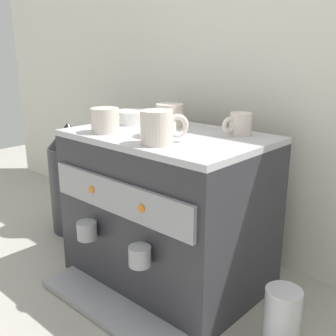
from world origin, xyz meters
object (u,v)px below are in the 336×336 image
Objects in this scene: ceramic_cup_1 at (106,120)px; ceramic_bowl_1 at (131,117)px; ceramic_bowl_0 at (158,130)px; milk_pitcher at (282,320)px; coffee_grinder at (72,178)px; ceramic_cup_0 at (170,115)px; ceramic_cup_3 at (240,124)px; espresso_machine at (167,210)px; ceramic_cup_2 at (158,127)px.

ceramic_cup_1 reaches higher than ceramic_bowl_1.
ceramic_bowl_0 reaches higher than milk_pitcher.
ceramic_bowl_0 reaches higher than coffee_grinder.
coffee_grinder is (-0.44, -0.08, -0.28)m from ceramic_cup_0.
ceramic_cup_3 is 0.51m from milk_pitcher.
coffee_grinder is (-0.37, 0.11, -0.28)m from ceramic_cup_1.
ceramic_cup_1 reaches higher than espresso_machine.
ceramic_cup_1 is 1.06× the size of ceramic_bowl_1.
ceramic_cup_0 is 0.15m from ceramic_bowl_0.
ceramic_cup_1 is at bearing -157.11° from ceramic_bowl_0.
ceramic_cup_2 reaches higher than ceramic_cup_3.
ceramic_cup_2 is at bearing -56.15° from espresso_machine.
ceramic_cup_3 is 0.95× the size of ceramic_bowl_0.
ceramic_bowl_1 is at bearing 171.64° from milk_pitcher.
ceramic_bowl_1 is 0.41m from coffee_grinder.
ceramic_cup_2 reaches higher than milk_pitcher.
espresso_machine is at bearing 123.85° from ceramic_cup_2.
ceramic_cup_1 is 0.21m from ceramic_cup_2.
ceramic_cup_3 is (0.30, 0.22, -0.00)m from ceramic_cup_1.
ceramic_cup_0 reaches higher than ceramic_bowl_1.
ceramic_cup_0 is 0.64m from milk_pitcher.
ceramic_bowl_1 is (-0.35, -0.08, -0.01)m from ceramic_cup_3.
ceramic_cup_0 is at bearing -171.98° from ceramic_cup_3.
ceramic_cup_2 reaches higher than coffee_grinder.
ceramic_cup_0 is 0.86× the size of ceramic_cup_2.
espresso_machine is 1.32× the size of coffee_grinder.
ceramic_cup_0 is 0.13m from ceramic_bowl_1.
ceramic_cup_1 reaches higher than ceramic_bowl_0.
ceramic_bowl_0 is (-0.15, -0.16, -0.01)m from ceramic_cup_3.
ceramic_bowl_1 is at bearing 150.62° from ceramic_cup_2.
ceramic_bowl_1 is 0.73m from milk_pitcher.
ceramic_cup_3 is 0.22m from ceramic_bowl_0.
ceramic_cup_2 is 0.77× the size of milk_pitcher.
ceramic_bowl_0 is 0.90× the size of ceramic_bowl_1.
ceramic_bowl_0 is at bearing -5.74° from coffee_grinder.
ceramic_cup_3 is at bearing 36.57° from espresso_machine.
espresso_machine is at bearing 36.24° from ceramic_cup_1.
espresso_machine is 4.91× the size of ceramic_cup_1.
ceramic_bowl_1 is 0.25× the size of coffee_grinder.
milk_pitcher is (0.60, -0.09, -0.40)m from ceramic_bowl_1.
coffee_grinder is 2.72× the size of milk_pitcher.
coffee_grinder is at bearing -170.08° from ceramic_cup_0.
ceramic_cup_2 is at bearing -11.69° from coffee_grinder.
ceramic_cup_1 is (-0.14, -0.10, 0.26)m from espresso_machine.
ceramic_cup_0 reaches higher than ceramic_cup_3.
ceramic_cup_2 is 0.31m from ceramic_bowl_1.
ceramic_cup_1 is at bearing -17.19° from coffee_grinder.
ceramic_cup_1 is at bearing 178.19° from ceramic_cup_2.
ceramic_bowl_1 is (-0.12, -0.05, -0.01)m from ceramic_cup_0.
milk_pitcher is at bearing 5.76° from ceramic_cup_1.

